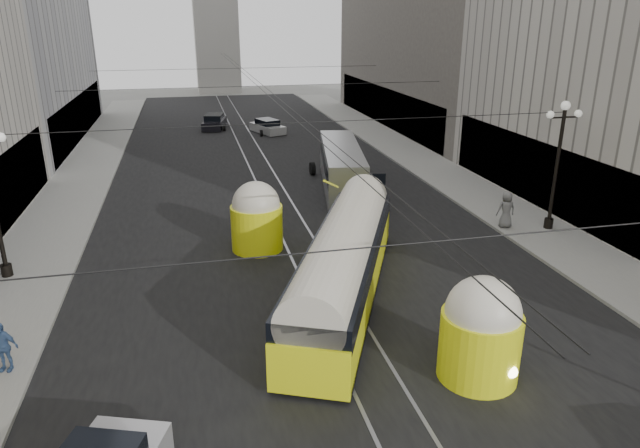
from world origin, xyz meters
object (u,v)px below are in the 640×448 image
city_bus (342,165)px  pedestrian_sidewalk_left (2,347)px  streetcar (344,260)px  pedestrian_sidewalk_right (506,209)px

city_bus → pedestrian_sidewalk_left: bearing=-131.6°
city_bus → pedestrian_sidewalk_left: (-15.12, -17.05, -0.52)m
streetcar → city_bus: size_ratio=1.28×
pedestrian_sidewalk_right → pedestrian_sidewalk_left: (-21.27, -7.90, -0.14)m
pedestrian_sidewalk_right → pedestrian_sidewalk_left: pedestrian_sidewalk_right is taller
pedestrian_sidewalk_left → city_bus: bearing=62.8°
city_bus → pedestrian_sidewalk_left: size_ratio=6.79×
streetcar → pedestrian_sidewalk_right: streetcar is taller
streetcar → pedestrian_sidewalk_left: 11.54m
streetcar → pedestrian_sidewalk_left: (-11.27, -2.42, -0.66)m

